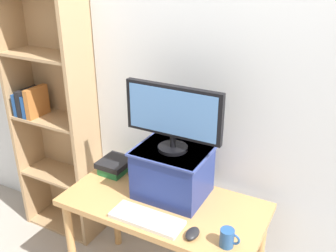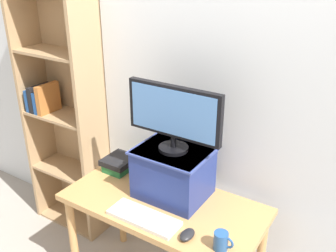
# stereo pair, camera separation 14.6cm
# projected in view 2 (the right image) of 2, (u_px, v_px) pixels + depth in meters

# --- Properties ---
(back_wall) EXTENTS (7.00, 0.08, 2.60)m
(back_wall) POSITION_uv_depth(u_px,v_px,m) (201.00, 85.00, 2.22)
(back_wall) COLOR silver
(back_wall) RESTS_ON ground_plane
(desk) EXTENTS (1.16, 0.58, 0.71)m
(desk) POSITION_uv_depth(u_px,v_px,m) (163.00, 215.00, 2.19)
(desk) COLOR #B7844C
(desk) RESTS_ON ground_plane
(bookshelf_unit) EXTENTS (0.62, 0.28, 1.85)m
(bookshelf_unit) POSITION_uv_depth(u_px,v_px,m) (65.00, 113.00, 2.77)
(bookshelf_unit) COLOR tan
(bookshelf_unit) RESTS_ON ground_plane
(riser_box) EXTENTS (0.42, 0.34, 0.30)m
(riser_box) POSITION_uv_depth(u_px,v_px,m) (173.00, 171.00, 2.16)
(riser_box) COLOR navy
(riser_box) RESTS_ON desk
(computer_monitor) EXTENTS (0.57, 0.17, 0.38)m
(computer_monitor) POSITION_uv_depth(u_px,v_px,m) (174.00, 115.00, 2.01)
(computer_monitor) COLOR black
(computer_monitor) RESTS_ON riser_box
(keyboard) EXTENTS (0.40, 0.15, 0.02)m
(keyboard) POSITION_uv_depth(u_px,v_px,m) (144.00, 218.00, 2.00)
(keyboard) COLOR silver
(keyboard) RESTS_ON desk
(computer_mouse) EXTENTS (0.06, 0.10, 0.04)m
(computer_mouse) POSITION_uv_depth(u_px,v_px,m) (187.00, 235.00, 1.87)
(computer_mouse) COLOR black
(computer_mouse) RESTS_ON desk
(book_stack) EXTENTS (0.18, 0.21, 0.08)m
(book_stack) POSITION_uv_depth(u_px,v_px,m) (120.00, 163.00, 2.47)
(book_stack) COLOR #236B38
(book_stack) RESTS_ON desk
(coffee_mug) EXTENTS (0.10, 0.07, 0.09)m
(coffee_mug) POSITION_uv_depth(u_px,v_px,m) (221.00, 241.00, 1.78)
(coffee_mug) COLOR #234C84
(coffee_mug) RESTS_ON desk
(desk_speaker) EXTENTS (0.08, 0.08, 0.19)m
(desk_speaker) POSITION_uv_depth(u_px,v_px,m) (138.00, 166.00, 2.33)
(desk_speaker) COLOR #4C4C51
(desk_speaker) RESTS_ON desk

